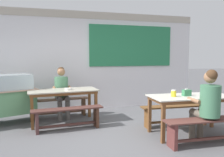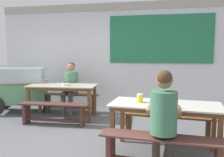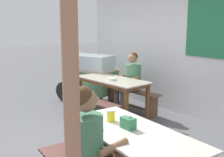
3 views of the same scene
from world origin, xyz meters
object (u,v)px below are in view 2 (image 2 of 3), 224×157
object	(u,v)px
food_cart	(21,87)
tissue_box	(159,99)
bench_near_back	(167,123)
dining_table_near	(165,109)
bench_far_front	(54,110)
bench_far_back	(70,101)
soup_bowl	(65,85)
dining_table_far	(62,89)
person_center_facing	(71,85)
condiment_jar	(140,98)
person_near_front	(164,113)
bench_near_front	(161,148)

from	to	relation	value
food_cart	tissue_box	distance (m)	3.90
bench_near_back	food_cart	world-z (taller)	food_cart
dining_table_near	bench_far_front	bearing A→B (deg)	157.18
bench_far_back	tissue_box	distance (m)	3.08
food_cart	soup_bowl	distance (m)	1.42
bench_near_back	tissue_box	size ratio (longest dim) A/B	10.15
dining_table_near	food_cart	size ratio (longest dim) A/B	0.95
dining_table_far	person_center_facing	size ratio (longest dim) A/B	1.26
dining_table_far	condiment_jar	xyz separation A→B (m)	(1.92, -1.49, 0.15)
bench_far_back	person_near_front	distance (m)	3.47
dining_table_near	bench_far_front	xyz separation A→B (m)	(-2.25, 0.95, -0.37)
dining_table_far	dining_table_near	xyz separation A→B (m)	(2.30, -1.50, 0.00)
tissue_box	bench_far_front	bearing A→B (deg)	156.80
dining_table_far	bench_near_back	distance (m)	2.54
dining_table_near	soup_bowl	world-z (taller)	soup_bowl
bench_far_front	condiment_jar	bearing A→B (deg)	-26.46
tissue_box	condiment_jar	bearing A→B (deg)	-178.57
bench_far_front	bench_near_front	distance (m)	2.68
bench_far_back	soup_bowl	distance (m)	0.81
bench_far_back	bench_far_front	world-z (taller)	same
bench_near_back	condiment_jar	size ratio (longest dim) A/B	12.24
bench_near_front	person_near_front	bearing A→B (deg)	75.65
dining_table_near	person_near_front	size ratio (longest dim) A/B	1.25
bench_far_back	person_near_front	bearing A→B (deg)	-47.49
bench_far_back	condiment_jar	world-z (taller)	condiment_jar
bench_far_back	tissue_box	xyz separation A→B (m)	(2.25, -2.03, 0.53)
bench_far_back	bench_far_front	bearing A→B (deg)	-85.48
bench_far_back	person_near_front	size ratio (longest dim) A/B	1.12
person_near_front	tissue_box	bearing A→B (deg)	97.84
dining_table_near	tissue_box	distance (m)	0.16
person_near_front	soup_bowl	distance (m)	2.90
person_center_facing	condiment_jar	bearing A→B (deg)	-45.61
dining_table_near	soup_bowl	bearing A→B (deg)	147.01
bench_near_front	person_center_facing	xyz separation A→B (m)	(-2.26, 2.52, 0.40)
food_cart	bench_far_front	bearing A→B (deg)	-32.98
condiment_jar	tissue_box	bearing A→B (deg)	1.43
person_center_facing	person_near_front	xyz separation A→B (m)	(2.28, -2.46, 0.03)
soup_bowl	dining_table_near	bearing A→B (deg)	-32.99
condiment_jar	dining_table_far	bearing A→B (deg)	142.33
bench_near_front	person_center_facing	size ratio (longest dim) A/B	1.28
person_near_front	soup_bowl	world-z (taller)	person_near_front
dining_table_near	bench_far_back	world-z (taller)	dining_table_near
dining_table_near	person_near_front	bearing A→B (deg)	-91.69
bench_near_front	soup_bowl	distance (m)	2.96
dining_table_near	bench_near_back	world-z (taller)	dining_table_near
bench_far_front	food_cart	bearing A→B (deg)	147.02
bench_far_front	person_near_front	bearing A→B (deg)	-32.70
tissue_box	soup_bowl	distance (m)	2.53
bench_near_back	soup_bowl	bearing A→B (deg)	158.57
dining_table_near	person_center_facing	bearing A→B (deg)	139.27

